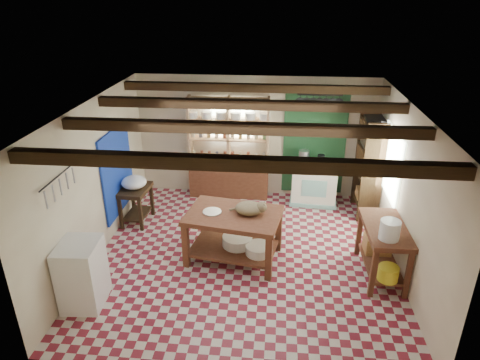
# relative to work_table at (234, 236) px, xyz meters

# --- Properties ---
(floor) EXTENTS (5.00, 5.00, 0.02)m
(floor) POSITION_rel_work_table_xyz_m (0.19, 0.08, -0.44)
(floor) COLOR maroon
(floor) RESTS_ON ground
(ceiling) EXTENTS (5.00, 5.00, 0.02)m
(ceiling) POSITION_rel_work_table_xyz_m (0.19, 0.08, 2.17)
(ceiling) COLOR #45454A
(ceiling) RESTS_ON wall_back
(wall_back) EXTENTS (5.00, 0.04, 2.60)m
(wall_back) POSITION_rel_work_table_xyz_m (0.19, 2.58, 0.87)
(wall_back) COLOR beige
(wall_back) RESTS_ON floor
(wall_front) EXTENTS (5.00, 0.04, 2.60)m
(wall_front) POSITION_rel_work_table_xyz_m (0.19, -2.42, 0.87)
(wall_front) COLOR beige
(wall_front) RESTS_ON floor
(wall_left) EXTENTS (0.04, 5.00, 2.60)m
(wall_left) POSITION_rel_work_table_xyz_m (-2.31, 0.08, 0.87)
(wall_left) COLOR beige
(wall_left) RESTS_ON floor
(wall_right) EXTENTS (0.04, 5.00, 2.60)m
(wall_right) POSITION_rel_work_table_xyz_m (2.69, 0.08, 0.87)
(wall_right) COLOR beige
(wall_right) RESTS_ON floor
(ceiling_beams) EXTENTS (5.00, 3.80, 0.15)m
(ceiling_beams) POSITION_rel_work_table_xyz_m (0.19, 0.08, 2.05)
(ceiling_beams) COLOR #382413
(ceiling_beams) RESTS_ON ceiling
(blue_wall_patch) EXTENTS (0.04, 1.40, 1.60)m
(blue_wall_patch) POSITION_rel_work_table_xyz_m (-2.28, 0.98, 0.67)
(blue_wall_patch) COLOR #1737B1
(blue_wall_patch) RESTS_ON wall_left
(green_wall_patch) EXTENTS (1.30, 0.04, 2.30)m
(green_wall_patch) POSITION_rel_work_table_xyz_m (1.44, 2.55, 0.82)
(green_wall_patch) COLOR #1F4F29
(green_wall_patch) RESTS_ON wall_back
(window_back) EXTENTS (0.90, 0.02, 0.80)m
(window_back) POSITION_rel_work_table_xyz_m (-0.31, 2.56, 1.27)
(window_back) COLOR silver
(window_back) RESTS_ON wall_back
(window_right) EXTENTS (0.02, 1.30, 1.20)m
(window_right) POSITION_rel_work_table_xyz_m (2.67, 1.08, 0.97)
(window_right) COLOR silver
(window_right) RESTS_ON wall_right
(utensil_rail) EXTENTS (0.06, 0.90, 0.28)m
(utensil_rail) POSITION_rel_work_table_xyz_m (-2.25, -1.12, 1.35)
(utensil_rail) COLOR black
(utensil_rail) RESTS_ON wall_left
(pot_rack) EXTENTS (0.86, 0.12, 0.36)m
(pot_rack) POSITION_rel_work_table_xyz_m (1.44, 2.13, 1.75)
(pot_rack) COLOR black
(pot_rack) RESTS_ON ceiling
(shelving_unit) EXTENTS (1.70, 0.34, 2.20)m
(shelving_unit) POSITION_rel_work_table_xyz_m (-0.36, 2.39, 0.67)
(shelving_unit) COLOR tan
(shelving_unit) RESTS_ON floor
(tall_rack) EXTENTS (0.40, 0.86, 2.00)m
(tall_rack) POSITION_rel_work_table_xyz_m (2.47, 1.88, 0.57)
(tall_rack) COLOR #382413
(tall_rack) RESTS_ON floor
(work_table) EXTENTS (1.66, 1.25, 0.86)m
(work_table) POSITION_rel_work_table_xyz_m (0.00, 0.00, 0.00)
(work_table) COLOR brown
(work_table) RESTS_ON floor
(stove) EXTENTS (0.98, 0.70, 0.91)m
(stove) POSITION_rel_work_table_xyz_m (1.47, 2.23, 0.03)
(stove) COLOR white
(stove) RESTS_ON floor
(prep_table) EXTENTS (0.54, 0.75, 0.73)m
(prep_table) POSITION_rel_work_table_xyz_m (-2.01, 1.05, -0.06)
(prep_table) COLOR #382413
(prep_table) RESTS_ON floor
(white_cabinet) EXTENTS (0.59, 0.69, 0.98)m
(white_cabinet) POSITION_rel_work_table_xyz_m (-2.03, -1.32, 0.06)
(white_cabinet) COLOR white
(white_cabinet) RESTS_ON floor
(right_counter) EXTENTS (0.64, 1.24, 0.88)m
(right_counter) POSITION_rel_work_table_xyz_m (2.37, -0.24, 0.01)
(right_counter) COLOR brown
(right_counter) RESTS_ON floor
(cat) EXTENTS (0.46, 0.35, 0.21)m
(cat) POSITION_rel_work_table_xyz_m (0.25, 0.01, 0.53)
(cat) COLOR #8B7651
(cat) RESTS_ON work_table
(steel_tray) EXTENTS (0.35, 0.35, 0.02)m
(steel_tray) POSITION_rel_work_table_xyz_m (-0.35, 0.01, 0.44)
(steel_tray) COLOR #B6B7BF
(steel_tray) RESTS_ON work_table
(basin_large) EXTENTS (0.58, 0.58, 0.18)m
(basin_large) POSITION_rel_work_table_xyz_m (0.06, 0.04, -0.11)
(basin_large) COLOR white
(basin_large) RESTS_ON work_table
(basin_small) EXTENTS (0.50, 0.50, 0.15)m
(basin_small) POSITION_rel_work_table_xyz_m (0.43, -0.17, -0.13)
(basin_small) COLOR white
(basin_small) RESTS_ON work_table
(kettle_left) EXTENTS (0.23, 0.23, 0.25)m
(kettle_left) POSITION_rel_work_table_xyz_m (1.22, 2.25, 0.60)
(kettle_left) COLOR #B6B7BF
(kettle_left) RESTS_ON stove
(kettle_right) EXTENTS (0.15, 0.15, 0.18)m
(kettle_right) POSITION_rel_work_table_xyz_m (1.57, 2.22, 0.57)
(kettle_right) COLOR black
(kettle_right) RESTS_ON stove
(enamel_bowl) EXTENTS (0.50, 0.50, 0.24)m
(enamel_bowl) POSITION_rel_work_table_xyz_m (-2.01, 1.05, 0.42)
(enamel_bowl) COLOR white
(enamel_bowl) RESTS_ON prep_table
(white_bucket) EXTENTS (0.30, 0.30, 0.29)m
(white_bucket) POSITION_rel_work_table_xyz_m (2.33, -0.59, 0.60)
(white_bucket) COLOR white
(white_bucket) RESTS_ON right_counter
(wicker_basket) EXTENTS (0.42, 0.34, 0.29)m
(wicker_basket) POSITION_rel_work_table_xyz_m (2.36, 0.06, -0.05)
(wicker_basket) COLOR #B07E46
(wicker_basket) RESTS_ON right_counter
(yellow_tub) EXTENTS (0.31, 0.31, 0.22)m
(yellow_tub) POSITION_rel_work_table_xyz_m (2.38, -0.69, -0.08)
(yellow_tub) COLOR yellow
(yellow_tub) RESTS_ON right_counter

